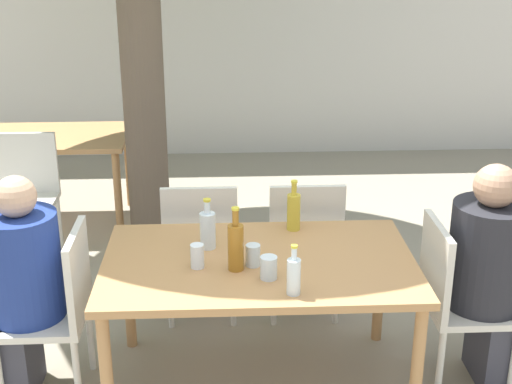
% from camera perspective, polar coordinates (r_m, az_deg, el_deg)
% --- Properties ---
extents(ground_plane, '(30.00, 30.00, 0.00)m').
position_cam_1_polar(ground_plane, '(3.97, 0.22, -15.11)').
color(ground_plane, gray).
extents(cafe_building_wall, '(10.00, 0.08, 2.80)m').
position_cam_1_polar(cafe_building_wall, '(7.44, -1.48, 13.58)').
color(cafe_building_wall, beige).
rests_on(cafe_building_wall, ground_plane).
extents(dining_table_front, '(1.57, 0.96, 0.74)m').
position_cam_1_polar(dining_table_front, '(3.62, 0.23, -6.48)').
color(dining_table_front, '#B27F4C').
rests_on(dining_table_front, ground_plane).
extents(dining_table_back, '(1.35, 0.80, 0.74)m').
position_cam_1_polar(dining_table_back, '(5.96, -16.61, 3.54)').
color(dining_table_back, '#B27F4C').
rests_on(dining_table_back, ground_plane).
extents(patio_chair_0, '(0.44, 0.44, 0.91)m').
position_cam_1_polar(patio_chair_0, '(3.78, -15.53, -8.62)').
color(patio_chair_0, beige).
rests_on(patio_chair_0, ground_plane).
extents(patio_chair_1, '(0.44, 0.44, 0.91)m').
position_cam_1_polar(patio_chair_1, '(3.87, 15.58, -7.90)').
color(patio_chair_1, beige).
rests_on(patio_chair_1, ground_plane).
extents(patio_chair_2, '(0.44, 0.44, 0.91)m').
position_cam_1_polar(patio_chair_2, '(4.32, -4.43, -4.04)').
color(patio_chair_2, beige).
rests_on(patio_chair_2, ground_plane).
extents(patio_chair_3, '(0.44, 0.44, 0.91)m').
position_cam_1_polar(patio_chair_3, '(4.35, 3.88, -3.87)').
color(patio_chair_3, beige).
rests_on(patio_chair_3, ground_plane).
extents(patio_chair_4, '(0.44, 0.44, 0.91)m').
position_cam_1_polar(patio_chair_4, '(5.42, -17.95, 0.20)').
color(patio_chair_4, beige).
rests_on(patio_chair_4, ground_plane).
extents(person_seated_0, '(0.58, 0.37, 1.21)m').
position_cam_1_polar(person_seated_0, '(3.83, -18.99, -8.21)').
color(person_seated_0, '#383842').
rests_on(person_seated_0, ground_plane).
extents(person_seated_1, '(0.60, 0.39, 1.23)m').
position_cam_1_polar(person_seated_1, '(3.93, 18.82, -7.17)').
color(person_seated_1, '#383842').
rests_on(person_seated_1, ground_plane).
extents(water_bottle_0, '(0.08, 0.08, 0.27)m').
position_cam_1_polar(water_bottle_0, '(3.68, -3.89, -2.97)').
color(water_bottle_0, silver).
rests_on(water_bottle_0, dining_table_front).
extents(oil_cruet_1, '(0.07, 0.07, 0.29)m').
position_cam_1_polar(oil_cruet_1, '(3.89, 3.03, -1.50)').
color(oil_cruet_1, gold).
rests_on(oil_cruet_1, dining_table_front).
extents(amber_bottle_2, '(0.08, 0.08, 0.32)m').
position_cam_1_polar(amber_bottle_2, '(3.44, -1.63, -4.32)').
color(amber_bottle_2, '#9E661E').
rests_on(amber_bottle_2, dining_table_front).
extents(water_bottle_3, '(0.06, 0.06, 0.24)m').
position_cam_1_polar(water_bottle_3, '(3.24, 3.04, -6.67)').
color(water_bottle_3, silver).
rests_on(water_bottle_3, dining_table_front).
extents(drinking_glass_0, '(0.07, 0.07, 0.11)m').
position_cam_1_polar(drinking_glass_0, '(3.50, -0.24, -5.08)').
color(drinking_glass_0, silver).
rests_on(drinking_glass_0, dining_table_front).
extents(drinking_glass_1, '(0.07, 0.07, 0.12)m').
position_cam_1_polar(drinking_glass_1, '(3.50, -4.72, -5.13)').
color(drinking_glass_1, white).
rests_on(drinking_glass_1, dining_table_front).
extents(drinking_glass_2, '(0.08, 0.08, 0.11)m').
position_cam_1_polar(drinking_glass_2, '(3.38, 1.02, -6.07)').
color(drinking_glass_2, silver).
rests_on(drinking_glass_2, dining_table_front).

